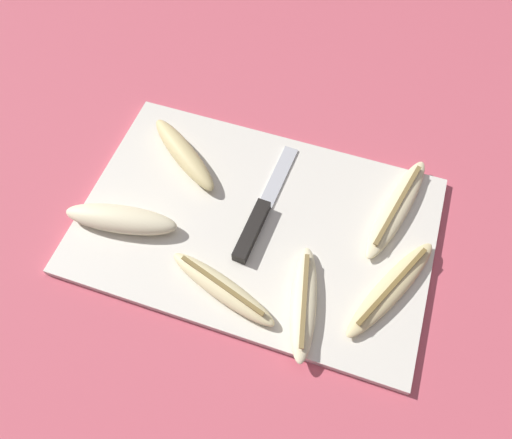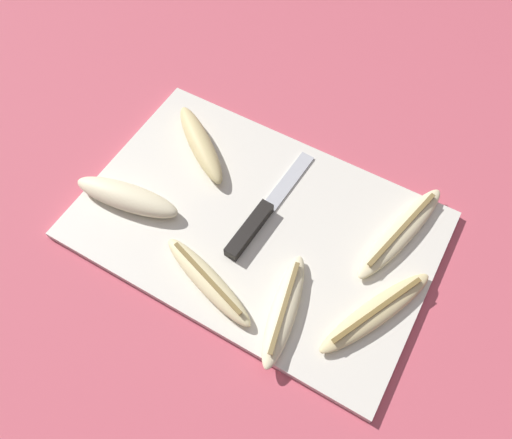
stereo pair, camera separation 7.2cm
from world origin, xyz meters
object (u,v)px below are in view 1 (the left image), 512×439
banana_cream_curved (397,208)px  banana_pale_long (304,302)px  banana_mellow_near (391,288)px  banana_soft_right (222,288)px  banana_bright_far (121,219)px  banana_spotted_left (184,154)px  knife (257,220)px

banana_cream_curved → banana_pale_long: 0.21m
banana_mellow_near → banana_soft_right: bearing=-161.0°
banana_bright_far → banana_pale_long: 0.29m
banana_cream_curved → banana_spotted_left: bearing=-177.9°
banana_cream_curved → banana_soft_right: bearing=-134.3°
knife → banana_pale_long: 0.14m
banana_bright_far → banana_spotted_left: size_ratio=1.10×
banana_mellow_near → banana_pale_long: size_ratio=1.10×
banana_cream_curved → banana_bright_far: banana_bright_far is taller
banana_spotted_left → banana_cream_curved: bearing=2.1°
banana_bright_far → banana_soft_right: bearing=-16.5°
knife → banana_pale_long: size_ratio=1.31×
banana_bright_far → banana_mellow_near: bearing=3.3°
banana_bright_far → banana_pale_long: bearing=-7.2°
knife → banana_cream_curved: (0.19, 0.09, 0.00)m
banana_cream_curved → banana_mellow_near: 0.13m
knife → banana_spotted_left: 0.16m
banana_spotted_left → banana_pale_long: (0.24, -0.17, -0.00)m
knife → banana_bright_far: bearing=-157.3°
banana_cream_curved → banana_bright_far: size_ratio=1.18×
banana_pale_long → knife: bearing=134.3°
banana_soft_right → banana_mellow_near: (0.21, 0.07, -0.00)m
banana_soft_right → banana_cream_curved: (0.20, 0.20, -0.00)m
banana_soft_right → banana_pale_long: same height
banana_spotted_left → banana_pale_long: banana_spotted_left is taller
banana_cream_curved → banana_spotted_left: banana_spotted_left is taller
banana_soft_right → banana_spotted_left: size_ratio=1.12×
banana_soft_right → banana_pale_long: size_ratio=1.04×
banana_cream_curved → banana_mellow_near: same height
banana_pale_long → banana_mellow_near: bearing=28.7°
banana_mellow_near → banana_spotted_left: 0.37m
knife → banana_mellow_near: banana_mellow_near is taller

